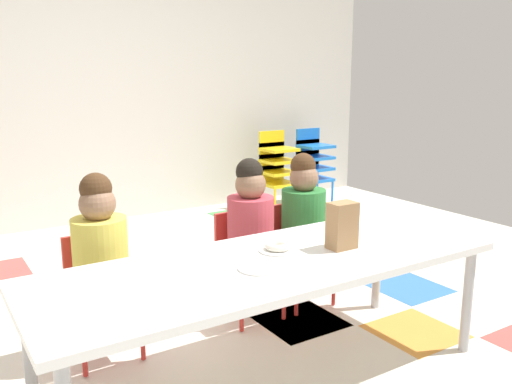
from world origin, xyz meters
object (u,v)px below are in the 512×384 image
at_px(seated_child_near_camera, 100,250).
at_px(paper_plate_near_edge, 278,250).
at_px(seated_child_middle_seat, 250,224).
at_px(seated_child_far_right, 302,215).
at_px(kid_chair_blue_stack, 313,161).
at_px(craft_table, 271,269).
at_px(paper_plate_center_table, 259,268).
at_px(kid_chair_yellow_stack, 277,165).
at_px(donut_powdered_on_plate, 278,246).
at_px(paper_bag_brown, 342,225).

relative_size(seated_child_near_camera, paper_plate_near_edge, 5.10).
relative_size(seated_child_middle_seat, seated_child_far_right, 1.00).
distance_m(seated_child_far_right, kid_chair_blue_stack, 2.73).
bearing_deg(kid_chair_blue_stack, craft_table, -131.29).
bearing_deg(seated_child_middle_seat, paper_plate_center_table, -118.96).
height_order(kid_chair_yellow_stack, paper_plate_center_table, kid_chair_yellow_stack).
distance_m(kid_chair_yellow_stack, paper_plate_center_table, 3.42).
height_order(paper_plate_center_table, donut_powdered_on_plate, donut_powdered_on_plate).
bearing_deg(seated_child_far_right, seated_child_middle_seat, 180.00).
bearing_deg(craft_table, seated_child_far_right, 43.65).
bearing_deg(kid_chair_yellow_stack, seated_child_far_right, -121.08).
bearing_deg(donut_powdered_on_plate, paper_plate_center_table, -142.80).
bearing_deg(kid_chair_yellow_stack, paper_plate_center_table, -125.88).
height_order(craft_table, paper_bag_brown, paper_bag_brown).
distance_m(craft_table, paper_plate_center_table, 0.14).
relative_size(kid_chair_yellow_stack, paper_bag_brown, 3.64).
bearing_deg(seated_child_near_camera, seated_child_middle_seat, 0.00).
xyz_separation_m(paper_bag_brown, donut_powdered_on_plate, (-0.28, 0.13, -0.09)).
distance_m(kid_chair_blue_stack, paper_bag_brown, 3.40).
distance_m(seated_child_far_right, kid_chair_yellow_stack, 2.45).
distance_m(seated_child_near_camera, seated_child_middle_seat, 0.84).
bearing_deg(seated_child_far_right, seated_child_near_camera, 180.00).
distance_m(seated_child_near_camera, paper_bag_brown, 1.15).
xyz_separation_m(seated_child_middle_seat, seated_child_far_right, (0.37, 0.00, 0.00)).
xyz_separation_m(kid_chair_yellow_stack, paper_plate_near_edge, (-1.80, -2.62, 0.12)).
distance_m(paper_plate_near_edge, paper_plate_center_table, 0.25).
height_order(seated_child_middle_seat, kid_chair_blue_stack, seated_child_middle_seat).
height_order(seated_child_near_camera, seated_child_middle_seat, same).
relative_size(craft_table, kid_chair_yellow_stack, 2.62).
bearing_deg(donut_powdered_on_plate, paper_bag_brown, -24.56).
xyz_separation_m(kid_chair_yellow_stack, paper_plate_center_table, (-2.00, -2.77, 0.12)).
relative_size(paper_plate_near_edge, paper_plate_center_table, 1.00).
height_order(craft_table, seated_child_far_right, seated_child_far_right).
relative_size(paper_plate_center_table, donut_powdered_on_plate, 1.50).
distance_m(paper_bag_brown, paper_plate_center_table, 0.49).
distance_m(seated_child_far_right, paper_plate_center_table, 1.00).
height_order(seated_child_far_right, paper_plate_near_edge, seated_child_far_right).
relative_size(craft_table, paper_plate_center_table, 11.66).
bearing_deg(paper_plate_near_edge, kid_chair_blue_stack, 48.95).
bearing_deg(craft_table, paper_plate_near_edge, 42.16).
height_order(kid_chair_blue_stack, donut_powdered_on_plate, kid_chair_blue_stack).
bearing_deg(kid_chair_blue_stack, seated_child_middle_seat, -135.13).
bearing_deg(seated_child_far_right, kid_chair_blue_stack, 50.32).
xyz_separation_m(seated_child_near_camera, paper_bag_brown, (0.95, -0.64, 0.13)).
height_order(craft_table, seated_child_near_camera, seated_child_near_camera).
relative_size(craft_table, seated_child_far_right, 2.29).
bearing_deg(seated_child_far_right, paper_plate_near_edge, -136.09).
bearing_deg(paper_plate_near_edge, kid_chair_yellow_stack, 55.45).
bearing_deg(paper_plate_near_edge, seated_child_middle_seat, 71.98).
bearing_deg(seated_child_middle_seat, paper_plate_near_edge, -108.02).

